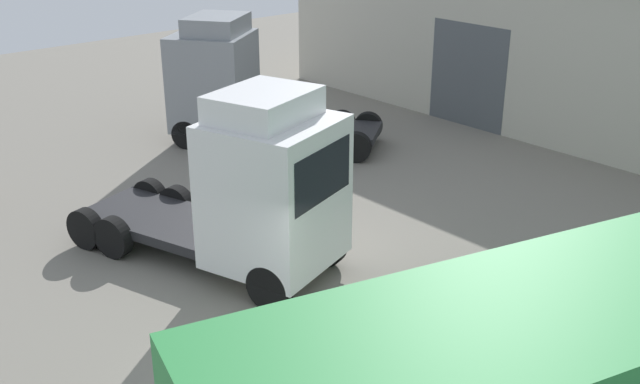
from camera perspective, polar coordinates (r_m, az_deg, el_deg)
The scene contains 3 objects.
ground_plane at distance 13.66m, azimuth -2.27°, elevation -13.78°, with size 60.00×60.00×0.00m, color slate.
tractor_unit_white at distance 16.03m, azimuth -4.87°, elevation 0.10°, with size 6.83×4.27×4.21m.
tractor_unit_grey at distance 24.90m, azimuth -7.00°, elevation 8.17°, with size 6.90×5.88×4.14m.
Camera 1 is at (8.54, -6.91, 8.12)m, focal length 42.00 mm.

